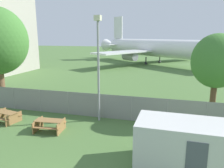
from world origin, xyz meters
TOP-DOWN VIEW (x-y plane):
  - perimeter_fence at (-0.00, 9.72)m, footprint 56.07×0.07m
  - airplane at (1.96, 43.59)m, footprint 32.60×27.02m
  - portable_cabin at (5.80, 4.51)m, footprint 4.11×2.35m
  - picnic_bench_near_cabin at (-6.27, 7.10)m, footprint 2.11×1.73m
  - picnic_bench_open_grass at (-2.33, 6.51)m, footprint 1.97×1.57m
  - tree_left_of_cabin at (8.27, 11.55)m, footprint 3.53×3.53m
  - light_mast at (0.22, 9.17)m, footprint 0.44×0.44m

SIDE VIEW (x-z plane):
  - picnic_bench_open_grass at x=-2.33m, z-range 0.10..0.86m
  - picnic_bench_near_cabin at x=-6.27m, z-range 0.10..0.86m
  - perimeter_fence at x=0.00m, z-range 0.00..1.86m
  - portable_cabin at x=5.80m, z-range 0.00..2.31m
  - airplane at x=1.96m, z-range -2.00..9.00m
  - tree_left_of_cabin at x=8.27m, z-range 1.20..7.53m
  - light_mast at x=0.22m, z-range 0.86..8.35m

